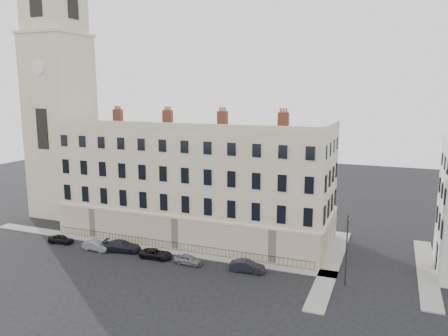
% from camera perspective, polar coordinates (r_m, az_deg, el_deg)
% --- Properties ---
extents(ground, '(160.00, 160.00, 0.00)m').
position_cam_1_polar(ground, '(48.68, -3.29, -13.69)').
color(ground, black).
rests_on(ground, ground).
extents(terrace, '(36.22, 12.22, 17.00)m').
position_cam_1_polar(terrace, '(59.17, -3.77, -1.74)').
color(terrace, beige).
rests_on(terrace, ground).
extents(church_tower, '(8.00, 8.13, 44.00)m').
position_cam_1_polar(church_tower, '(73.07, -20.68, 8.71)').
color(church_tower, beige).
rests_on(church_tower, ground).
extents(pavement_terrace, '(48.00, 2.00, 0.12)m').
position_cam_1_polar(pavement_terrace, '(57.21, -10.42, -10.07)').
color(pavement_terrace, gray).
rests_on(pavement_terrace, ground).
extents(pavement_east_return, '(2.00, 24.00, 0.12)m').
position_cam_1_polar(pavement_east_return, '(52.52, 13.87, -12.08)').
color(pavement_east_return, gray).
rests_on(pavement_east_return, ground).
extents(pavement_adjacent, '(2.00, 20.00, 0.12)m').
position_cam_1_polar(pavement_adjacent, '(54.22, 24.93, -12.04)').
color(pavement_adjacent, gray).
rests_on(pavement_adjacent, ground).
extents(railings, '(35.00, 0.04, 0.96)m').
position_cam_1_polar(railings, '(55.46, -6.65, -10.08)').
color(railings, black).
rests_on(railings, ground).
extents(car_a, '(3.45, 1.67, 1.13)m').
position_cam_1_polar(car_a, '(61.29, -20.53, -8.68)').
color(car_a, black).
rests_on(car_a, ground).
extents(car_b, '(3.68, 1.48, 1.19)m').
position_cam_1_polar(car_b, '(57.33, -16.35, -9.71)').
color(car_b, gray).
rests_on(car_b, ground).
extents(car_c, '(4.99, 2.68, 1.38)m').
position_cam_1_polar(car_c, '(56.10, -13.15, -9.90)').
color(car_c, black).
rests_on(car_c, ground).
extents(car_d, '(4.03, 1.96, 1.11)m').
position_cam_1_polar(car_d, '(53.26, -8.89, -11.01)').
color(car_d, black).
rests_on(car_d, ground).
extents(car_e, '(3.43, 1.59, 1.14)m').
position_cam_1_polar(car_e, '(51.09, -4.65, -11.83)').
color(car_e, slate).
rests_on(car_e, ground).
extents(car_f, '(3.96, 1.59, 1.28)m').
position_cam_1_polar(car_f, '(49.04, 3.03, -12.69)').
color(car_f, black).
rests_on(car_f, ground).
extents(streetlamp, '(0.43, 1.60, 7.46)m').
position_cam_1_polar(streetlamp, '(46.08, 15.72, -9.94)').
color(streetlamp, '#2D2C31').
rests_on(streetlamp, ground).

